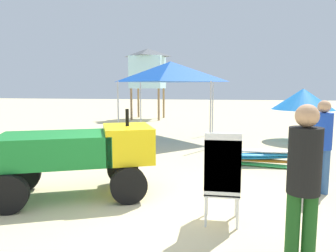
{
  "coord_description": "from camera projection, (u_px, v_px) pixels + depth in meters",
  "views": [
    {
      "loc": [
        0.8,
        -4.6,
        1.89
      ],
      "look_at": [
        -0.41,
        2.81,
        0.95
      ],
      "focal_mm": 33.84,
      "sensor_mm": 36.0,
      "label": 1
    }
  ],
  "objects": [
    {
      "name": "ground",
      "position": [
        165.0,
        210.0,
        4.87
      ],
      "size": [
        80.0,
        80.0,
        0.0
      ],
      "primitive_type": "plane",
      "color": "beige"
    },
    {
      "name": "utility_cart",
      "position": [
        81.0,
        151.0,
        5.41
      ],
      "size": [
        2.81,
        2.1,
        1.5
      ],
      "color": "#197A2D",
      "rests_on": "ground"
    },
    {
      "name": "cooler_box",
      "position": [
        103.0,
        157.0,
        7.67
      ],
      "size": [
        0.54,
        0.33,
        0.36
      ],
      "primitive_type": "cube",
      "color": "blue",
      "rests_on": "ground"
    },
    {
      "name": "stacked_plastic_chairs",
      "position": [
        222.0,
        172.0,
        4.28
      ],
      "size": [
        0.48,
        0.48,
        1.29
      ],
      "color": "white",
      "rests_on": "ground"
    },
    {
      "name": "lifeguard_far_right",
      "position": [
        304.0,
        178.0,
        3.13
      ],
      "size": [
        0.32,
        0.32,
        1.72
      ],
      "color": "#194C19",
      "rests_on": "ground"
    },
    {
      "name": "popup_canopy",
      "position": [
        171.0,
        72.0,
        11.01
      ],
      "size": [
        2.95,
        2.95,
        2.75
      ],
      "color": "#B2B2B7",
      "rests_on": "ground"
    },
    {
      "name": "lifeguard_near_center",
      "position": [
        322.0,
        141.0,
        5.51
      ],
      "size": [
        0.32,
        0.32,
        1.65
      ],
      "color": "#33598C",
      "rests_on": "ground"
    },
    {
      "name": "beach_umbrella_left",
      "position": [
        303.0,
        99.0,
        10.89
      ],
      "size": [
        2.07,
        2.07,
        1.82
      ],
      "color": "beige",
      "rests_on": "ground"
    },
    {
      "name": "surfboard_pile",
      "position": [
        260.0,
        157.0,
        7.57
      ],
      "size": [
        2.49,
        0.81,
        0.4
      ],
      "color": "green",
      "rests_on": "ground"
    },
    {
      "name": "lifeguard_tower",
      "position": [
        148.0,
        68.0,
        18.09
      ],
      "size": [
        1.98,
        1.98,
        4.02
      ],
      "color": "olive",
      "rests_on": "ground"
    }
  ]
}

